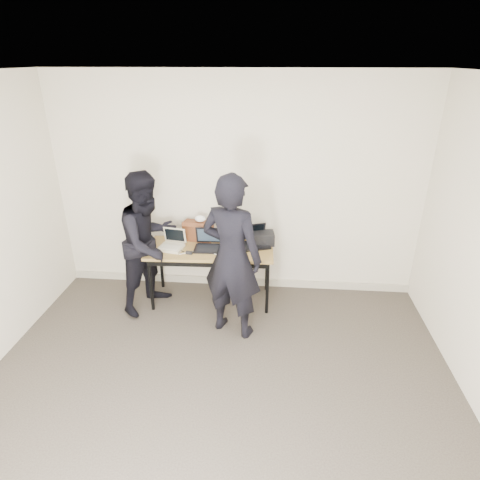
# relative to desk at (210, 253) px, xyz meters

# --- Properties ---
(room) EXTENTS (4.60, 4.60, 2.80)m
(room) POSITION_rel_desk_xyz_m (0.28, -1.84, 0.69)
(room) COLOR #403830
(room) RESTS_ON ground
(desk) EXTENTS (1.52, 0.70, 0.72)m
(desk) POSITION_rel_desk_xyz_m (0.00, 0.00, 0.00)
(desk) COLOR olive
(desk) RESTS_ON ground
(laptop_beige) EXTENTS (0.32, 0.31, 0.22)m
(laptop_beige) POSITION_rel_desk_xyz_m (-0.46, -0.03, 0.10)
(laptop_beige) COLOR beige
(laptop_beige) RESTS_ON desk
(laptop_center) EXTENTS (0.31, 0.30, 0.23)m
(laptop_center) POSITION_rel_desk_xyz_m (-0.03, 0.01, 0.11)
(laptop_center) COLOR black
(laptop_center) RESTS_ON desk
(laptop_right) EXTENTS (0.42, 0.41, 0.24)m
(laptop_right) POSITION_rel_desk_xyz_m (0.52, 0.15, 0.11)
(laptop_right) COLOR black
(laptop_right) RESTS_ON desk
(leather_satchel) EXTENTS (0.38, 0.23, 0.25)m
(leather_satchel) POSITION_rel_desk_xyz_m (-0.18, 0.23, 0.19)
(leather_satchel) COLOR #5D2F18
(leather_satchel) RESTS_ON desk
(tissue) EXTENTS (0.14, 0.11, 0.08)m
(tissue) POSITION_rel_desk_xyz_m (-0.15, 0.23, 0.34)
(tissue) COLOR white
(tissue) RESTS_ON leather_satchel
(equipment_box) EXTENTS (0.28, 0.24, 0.15)m
(equipment_box) POSITION_rel_desk_xyz_m (0.63, 0.19, 0.13)
(equipment_box) COLOR black
(equipment_box) RESTS_ON desk
(power_brick) EXTENTS (0.08, 0.05, 0.03)m
(power_brick) POSITION_rel_desk_xyz_m (-0.22, -0.17, 0.07)
(power_brick) COLOR black
(power_brick) RESTS_ON desk
(cables) EXTENTS (1.15, 0.46, 0.01)m
(cables) POSITION_rel_desk_xyz_m (0.05, 0.00, 0.06)
(cables) COLOR silver
(cables) RESTS_ON desk
(person_typist) EXTENTS (0.77, 0.64, 1.81)m
(person_typist) POSITION_rel_desk_xyz_m (0.32, -0.59, 0.25)
(person_typist) COLOR black
(person_typist) RESTS_ON ground
(person_observer) EXTENTS (0.96, 1.03, 1.69)m
(person_observer) POSITION_rel_desk_xyz_m (-0.69, -0.15, 0.18)
(person_observer) COLOR black
(person_observer) RESTS_ON ground
(baseboard) EXTENTS (4.50, 0.03, 0.10)m
(baseboard) POSITION_rel_desk_xyz_m (0.28, 0.40, -0.61)
(baseboard) COLOR #B3AA94
(baseboard) RESTS_ON ground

